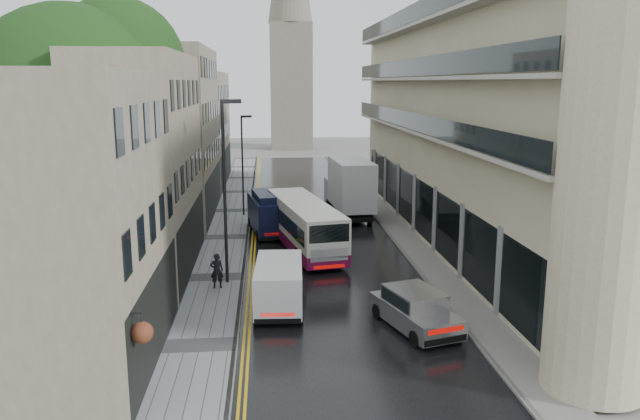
{
  "coord_description": "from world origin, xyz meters",
  "views": [
    {
      "loc": [
        -3.26,
        -11.13,
        9.74
      ],
      "look_at": [
        -0.75,
        18.0,
        3.71
      ],
      "focal_mm": 35.0,
      "sensor_mm": 36.0,
      "label": 1
    }
  ],
  "objects": [
    {
      "name": "navy_van",
      "position": [
        -3.84,
        26.61,
        1.44
      ],
      "size": [
        3.05,
        5.86,
        2.85
      ],
      "primitive_type": null,
      "rotation": [
        0.0,
        0.0,
        0.15
      ],
      "color": "black",
      "rests_on": "road"
    },
    {
      "name": "right_sidewalk",
      "position": [
        5.4,
        27.5,
        0.06
      ],
      "size": [
        1.8,
        85.0,
        0.12
      ],
      "primitive_type": "cube",
      "color": "slate",
      "rests_on": "ground"
    },
    {
      "name": "tree_near",
      "position": [
        -12.5,
        20.0,
        6.95
      ],
      "size": [
        10.56,
        10.56,
        13.89
      ],
      "primitive_type": null,
      "color": "black",
      "rests_on": "ground"
    },
    {
      "name": "lamp_post_near",
      "position": [
        -5.28,
        18.38,
        4.51
      ],
      "size": [
        1.0,
        0.58,
        8.78
      ],
      "primitive_type": null,
      "rotation": [
        0.0,
        0.0,
        0.39
      ],
      "color": "black",
      "rests_on": "left_sidewalk"
    },
    {
      "name": "modern_block",
      "position": [
        10.3,
        26.0,
        7.0
      ],
      "size": [
        8.0,
        40.0,
        14.0
      ],
      "primitive_type": null,
      "color": "beige",
      "rests_on": "ground"
    },
    {
      "name": "silver_hatchback",
      "position": [
        2.17,
        10.28,
        0.84
      ],
      "size": [
        3.13,
        4.76,
        1.65
      ],
      "primitive_type": null,
      "rotation": [
        0.0,
        0.0,
        0.3
      ],
      "color": "silver",
      "rests_on": "road"
    },
    {
      "name": "cream_bus",
      "position": [
        -1.64,
        21.52,
        1.44
      ],
      "size": [
        4.26,
        10.65,
        2.83
      ],
      "primitive_type": null,
      "rotation": [
        0.0,
        0.0,
        0.19
      ],
      "color": "white",
      "rests_on": "road"
    },
    {
      "name": "old_shop_row",
      "position": [
        -9.45,
        30.0,
        6.0
      ],
      "size": [
        4.5,
        56.0,
        12.0
      ],
      "primitive_type": null,
      "color": "gray",
      "rests_on": "ground"
    },
    {
      "name": "road",
      "position": [
        0.0,
        27.5,
        0.01
      ],
      "size": [
        9.0,
        85.0,
        0.02
      ],
      "primitive_type": "cube",
      "color": "black",
      "rests_on": "ground"
    },
    {
      "name": "white_lorry",
      "position": [
        1.72,
        31.37,
        2.15
      ],
      "size": [
        2.99,
        8.28,
        4.27
      ],
      "primitive_type": null,
      "rotation": [
        0.0,
        0.0,
        0.07
      ],
      "color": "silver",
      "rests_on": "road"
    },
    {
      "name": "white_van",
      "position": [
        -3.81,
        13.19,
        1.07
      ],
      "size": [
        2.2,
        4.72,
        2.1
      ],
      "primitive_type": null,
      "rotation": [
        0.0,
        0.0,
        -0.05
      ],
      "color": "white",
      "rests_on": "road"
    },
    {
      "name": "left_sidewalk",
      "position": [
        -5.85,
        27.5,
        0.06
      ],
      "size": [
        2.7,
        85.0,
        0.12
      ],
      "primitive_type": "cube",
      "color": "gray",
      "rests_on": "ground"
    },
    {
      "name": "tree_far",
      "position": [
        -12.2,
        33.0,
        6.23
      ],
      "size": [
        9.24,
        9.24,
        12.46
      ],
      "primitive_type": null,
      "color": "black",
      "rests_on": "ground"
    },
    {
      "name": "pedestrian",
      "position": [
        -5.7,
        17.5,
        0.97
      ],
      "size": [
        0.65,
        0.46,
        1.69
      ],
      "primitive_type": "imported",
      "rotation": [
        0.0,
        0.0,
        3.24
      ],
      "color": "black",
      "rests_on": "left_sidewalk"
    },
    {
      "name": "lamp_post_far",
      "position": [
        -5.01,
        34.07,
        3.73
      ],
      "size": [
        0.82,
        0.46,
        7.22
      ],
      "primitive_type": null,
      "rotation": [
        0.0,
        0.0,
        0.36
      ],
      "color": "black",
      "rests_on": "left_sidewalk"
    },
    {
      "name": "church_spire",
      "position": [
        0.5,
        82.0,
        20.0
      ],
      "size": [
        6.4,
        6.4,
        40.0
      ],
      "primitive_type": null,
      "color": "slate",
      "rests_on": "ground"
    }
  ]
}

